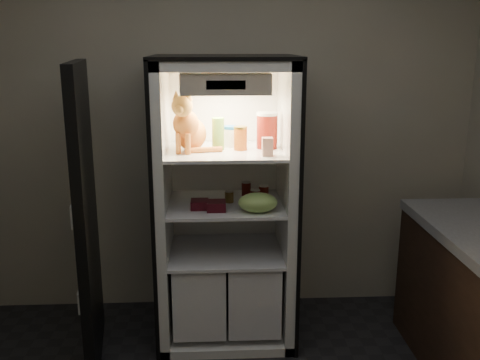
# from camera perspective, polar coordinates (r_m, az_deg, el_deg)

# --- Properties ---
(room_shell) EXTENTS (3.60, 3.60, 3.60)m
(room_shell) POSITION_cam_1_polar(r_m,az_deg,el_deg) (2.03, -0.73, 5.04)
(room_shell) COLOR white
(room_shell) RESTS_ON floor
(refrigerator) EXTENTS (0.90, 0.72, 1.88)m
(refrigerator) POSITION_cam_1_polar(r_m,az_deg,el_deg) (3.58, -1.56, -4.44)
(refrigerator) COLOR white
(refrigerator) RESTS_ON floor
(fridge_door) EXTENTS (0.19, 0.87, 1.85)m
(fridge_door) POSITION_cam_1_polar(r_m,az_deg,el_deg) (3.34, -16.06, -4.17)
(fridge_door) COLOR black
(fridge_door) RESTS_ON floor
(tabby_cat) EXTENTS (0.32, 0.38, 0.39)m
(tabby_cat) POSITION_cam_1_polar(r_m,az_deg,el_deg) (3.35, -5.51, 5.56)
(tabby_cat) COLOR #D35D1B
(tabby_cat) RESTS_ON refrigerator
(parmesan_shaker) EXTENTS (0.08, 0.08, 0.20)m
(parmesan_shaker) POSITION_cam_1_polar(r_m,az_deg,el_deg) (3.38, -2.35, 4.94)
(parmesan_shaker) COLOR #23812E
(parmesan_shaker) RESTS_ON refrigerator
(mayo_tub) EXTENTS (0.10, 0.10, 0.13)m
(mayo_tub) POSITION_cam_1_polar(r_m,az_deg,el_deg) (3.49, -0.98, 4.70)
(mayo_tub) COLOR white
(mayo_tub) RESTS_ON refrigerator
(salsa_jar) EXTENTS (0.09, 0.09, 0.15)m
(salsa_jar) POSITION_cam_1_polar(r_m,az_deg,el_deg) (3.37, 0.05, 4.49)
(salsa_jar) COLOR #9B230E
(salsa_jar) RESTS_ON refrigerator
(pepper_jar) EXTENTS (0.14, 0.14, 0.23)m
(pepper_jar) POSITION_cam_1_polar(r_m,az_deg,el_deg) (3.43, 2.90, 5.31)
(pepper_jar) COLOR maroon
(pepper_jar) RESTS_ON refrigerator
(cream_carton) EXTENTS (0.06, 0.06, 0.11)m
(cream_carton) POSITION_cam_1_polar(r_m,az_deg,el_deg) (3.21, 2.94, 3.57)
(cream_carton) COLOR white
(cream_carton) RESTS_ON refrigerator
(soda_can_a) EXTENTS (0.06, 0.06, 0.11)m
(soda_can_a) POSITION_cam_1_polar(r_m,az_deg,el_deg) (3.55, 0.67, -1.11)
(soda_can_a) COLOR black
(soda_can_a) RESTS_ON refrigerator
(soda_can_b) EXTENTS (0.06, 0.06, 0.12)m
(soda_can_b) POSITION_cam_1_polar(r_m,az_deg,el_deg) (3.45, 2.54, -1.56)
(soda_can_b) COLOR black
(soda_can_b) RESTS_ON refrigerator
(soda_can_c) EXTENTS (0.06, 0.06, 0.11)m
(soda_can_c) POSITION_cam_1_polar(r_m,az_deg,el_deg) (3.37, 1.64, -1.99)
(soda_can_c) COLOR black
(soda_can_c) RESTS_ON refrigerator
(condiment_jar) EXTENTS (0.06, 0.06, 0.08)m
(condiment_jar) POSITION_cam_1_polar(r_m,az_deg,el_deg) (3.48, -1.16, -1.74)
(condiment_jar) COLOR brown
(condiment_jar) RESTS_ON refrigerator
(grape_bag) EXTENTS (0.24, 0.18, 0.12)m
(grape_bag) POSITION_cam_1_polar(r_m,az_deg,el_deg) (3.27, 1.91, -2.41)
(grape_bag) COLOR #80B253
(grape_bag) RESTS_ON refrigerator
(berry_box_left) EXTENTS (0.11, 0.11, 0.05)m
(berry_box_left) POSITION_cam_1_polar(r_m,az_deg,el_deg) (3.36, -4.33, -2.60)
(berry_box_left) COLOR #520D15
(berry_box_left) RESTS_ON refrigerator
(berry_box_right) EXTENTS (0.12, 0.12, 0.06)m
(berry_box_right) POSITION_cam_1_polar(r_m,az_deg,el_deg) (3.32, -2.55, -2.77)
(berry_box_right) COLOR #520D15
(berry_box_right) RESTS_ON refrigerator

